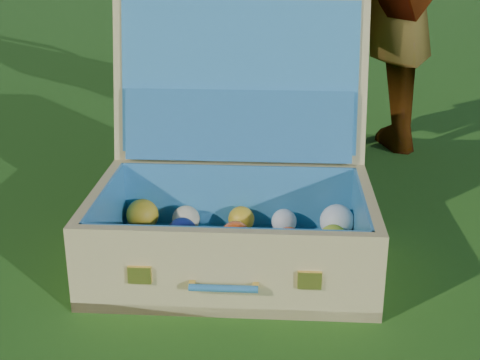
% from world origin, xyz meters
% --- Properties ---
extents(ground, '(60.00, 60.00, 0.00)m').
position_xyz_m(ground, '(0.00, 0.00, 0.00)').
color(ground, '#215114').
rests_on(ground, ground).
extents(suitcase, '(0.69, 0.62, 0.58)m').
position_xyz_m(suitcase, '(0.09, 0.13, 0.17)').
color(suitcase, tan).
rests_on(suitcase, ground).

